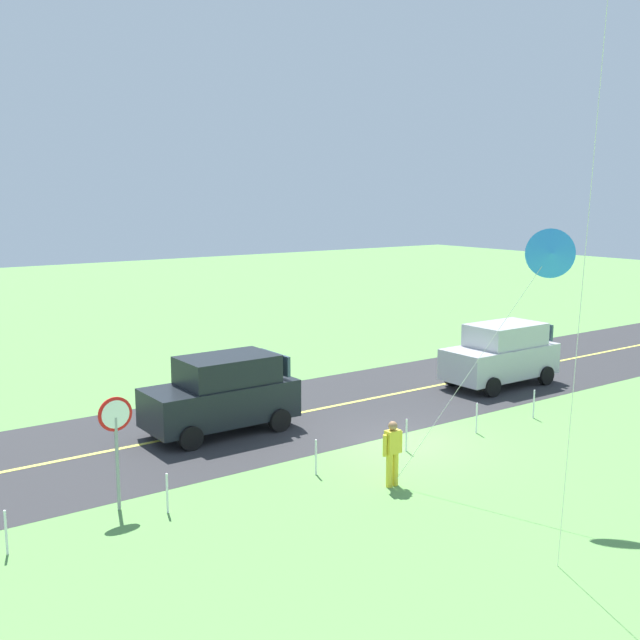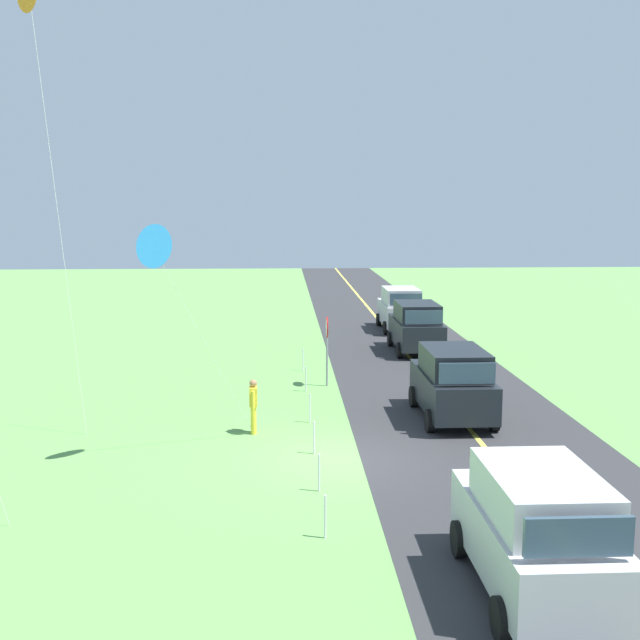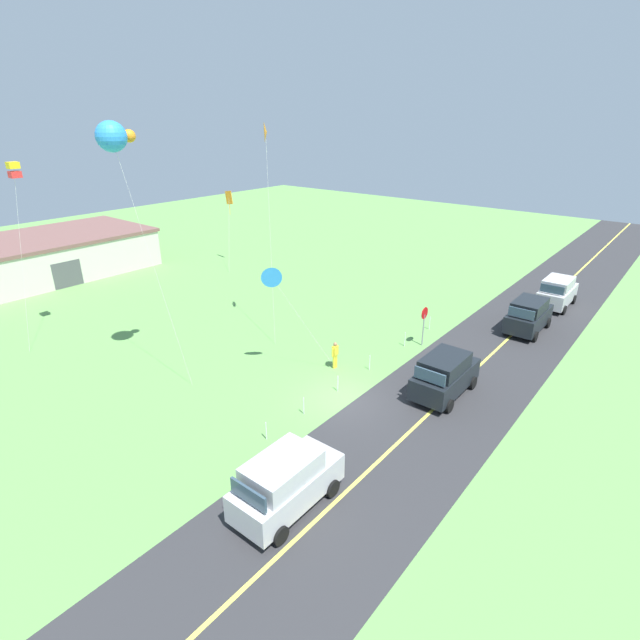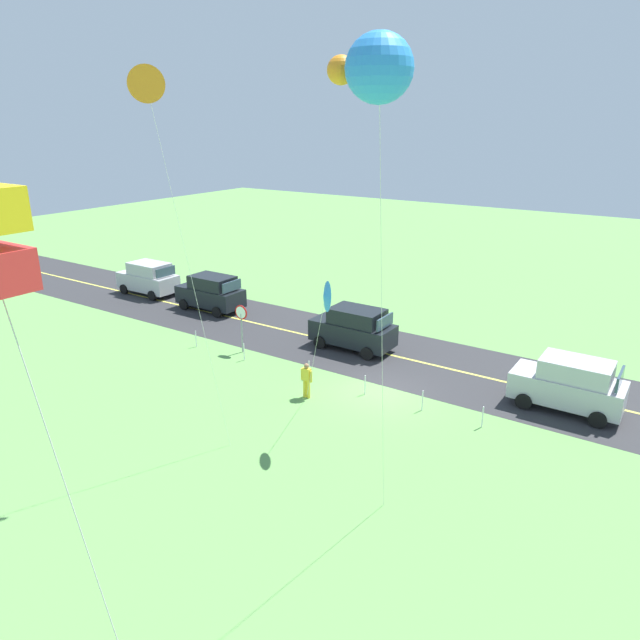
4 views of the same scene
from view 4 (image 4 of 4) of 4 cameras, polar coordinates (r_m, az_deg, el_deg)
The scene contains 18 objects.
ground_plane at distance 26.44m, azimuth 5.90°, elevation -6.97°, with size 120.00×120.00×0.10m, color #60994C.
asphalt_road at distance 29.72m, azimuth 9.55°, elevation -4.01°, with size 120.00×7.00×0.00m, color #2D2D30.
road_centre_stripe at distance 29.72m, azimuth 9.55°, elevation -4.00°, with size 120.00×0.16×0.00m, color #E5E04C.
car_suv_foreground at distance 30.58m, azimuth 3.33°, elevation -0.79°, with size 4.40×2.12×2.24m.
car_parked_west_near at distance 26.29m, azimuth 23.15°, elevation -5.76°, with size 4.40×2.12×2.24m.
car_parked_east_far at distance 42.04m, azimuth -16.40°, elevation 3.96°, with size 4.40×2.12×2.24m.
car_parked_east_near at distance 37.56m, azimuth -10.59°, elevation 2.67°, with size 4.40×2.12×2.24m.
stop_sign at distance 30.13m, azimuth -7.68°, elevation 0.07°, with size 0.76×0.08×2.56m.
person_adult_near at distance 25.32m, azimuth -1.32°, elevation -5.80°, with size 0.58×0.22×1.60m.
kite_red_low at distance 20.54m, azimuth 0.51°, elevation 2.28°, with size 2.97×2.81×6.14m.
kite_yellow_high at distance 12.82m, azimuth 5.53°, elevation 23.24°, with size 1.90×3.47×13.13m.
kite_green_far at distance 19.34m, azimuth -16.54°, elevation 21.03°, with size 1.72×1.82×13.02m.
fence_post_0 at distance 24.01m, azimuth 15.58°, elevation -9.10°, with size 0.05×0.05×0.90m, color silver.
fence_post_1 at distance 24.77m, azimuth 9.96°, elevation -7.75°, with size 0.05×0.05×0.90m, color silver.
fence_post_2 at distance 25.84m, azimuth 4.42°, elevation -6.33°, with size 0.05×0.05×0.90m, color silver.
fence_post_3 at distance 27.28m, azimuth -1.08°, elevation -4.86°, with size 0.05×0.05×0.90m, color silver.
fence_post_4 at distance 29.55m, azimuth -7.42°, elevation -3.10°, with size 0.05×0.05×0.90m, color silver.
fence_post_5 at distance 31.72m, azimuth -12.00°, elevation -1.80°, with size 0.05×0.05×0.90m, color silver.
Camera 4 is at (-10.88, 21.19, 11.44)m, focal length 32.80 mm.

